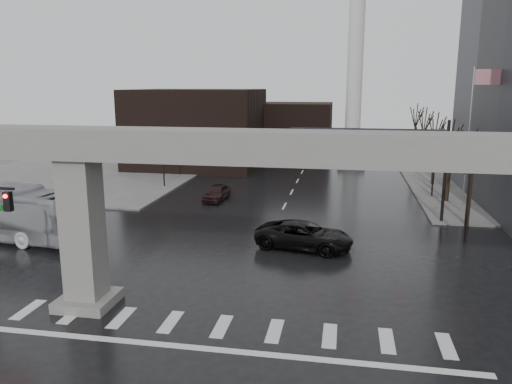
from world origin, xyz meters
TOP-DOWN VIEW (x-y plane):
  - ground at (0.00, 0.00)m, footprint 160.00×160.00m
  - sidewalk_nw at (-26.00, 36.00)m, footprint 28.00×36.00m
  - elevated_guideway at (1.26, 0.00)m, footprint 48.00×2.60m
  - building_far_left at (-14.00, 42.00)m, footprint 16.00×14.00m
  - building_far_mid at (-2.00, 52.00)m, footprint 10.00×10.00m
  - smokestack at (6.00, 46.00)m, footprint 3.60×3.60m
  - signal_mast_arm at (8.99, 18.80)m, footprint 12.12×0.43m
  - flagpole_assembly at (15.29, 22.00)m, footprint 2.06×0.12m
  - lamp_right_0 at (13.50, 14.00)m, footprint 1.22×0.32m
  - lamp_right_1 at (13.50, 28.00)m, footprint 1.22×0.32m
  - lamp_right_2 at (13.50, 42.00)m, footprint 1.22×0.32m
  - lamp_left_0 at (-13.50, 14.00)m, footprint 1.22×0.32m
  - lamp_left_1 at (-13.50, 28.00)m, footprint 1.22×0.32m
  - lamp_left_2 at (-13.50, 42.00)m, footprint 1.22×0.32m
  - tree_right_0 at (14.53, 18.02)m, footprint 1.09×1.58m
  - tree_right_1 at (14.53, 26.02)m, footprint 1.09×1.61m
  - tree_right_2 at (14.53, 34.02)m, footprint 1.10×1.63m
  - tree_right_3 at (14.53, 42.02)m, footprint 1.11×1.66m
  - tree_right_4 at (14.53, 50.02)m, footprint 1.12×1.69m
  - pickup_truck at (2.71, 10.55)m, footprint 6.83×4.13m
  - far_car at (-6.52, 23.09)m, footprint 2.01×4.49m

SIDE VIEW (x-z plane):
  - ground at x=0.00m, z-range 0.00..0.00m
  - sidewalk_nw at x=-26.00m, z-range 0.00..0.15m
  - far_car at x=-6.52m, z-range 0.00..1.50m
  - pickup_truck at x=2.71m, z-range 0.00..1.77m
  - tree_right_0 at x=14.53m, z-range -0.97..6.54m
  - tree_right_1 at x=14.53m, z-range -0.99..6.69m
  - tree_right_2 at x=14.53m, z-range -1.01..6.84m
  - tree_right_3 at x=14.53m, z-range -1.03..6.99m
  - tree_right_4 at x=14.53m, z-range -1.05..7.14m
  - lamp_right_0 at x=13.50m, z-range 0.92..6.03m
  - lamp_right_1 at x=13.50m, z-range 0.92..6.03m
  - lamp_right_2 at x=13.50m, z-range 0.92..6.03m
  - lamp_left_0 at x=-13.50m, z-range 0.92..6.03m
  - lamp_left_1 at x=-13.50m, z-range 0.92..6.03m
  - lamp_left_2 at x=-13.50m, z-range 0.92..6.03m
  - building_far_mid at x=-2.00m, z-range 0.00..8.00m
  - building_far_left at x=-14.00m, z-range 0.00..10.00m
  - signal_mast_arm at x=8.99m, z-range 1.83..9.83m
  - elevated_guideway at x=1.26m, z-range 2.53..11.23m
  - flagpole_assembly at x=15.29m, z-range 1.53..13.53m
  - smokestack at x=6.00m, z-range -1.65..28.35m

